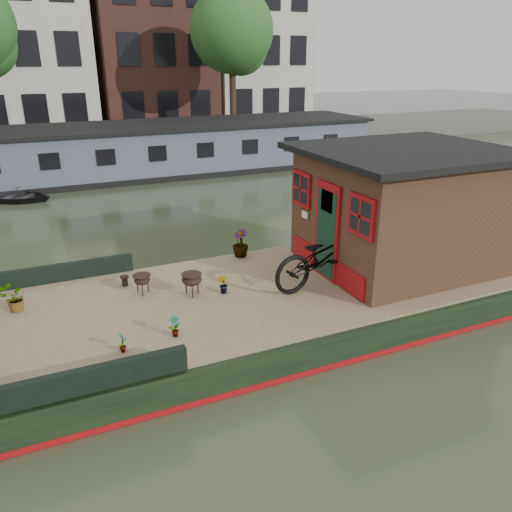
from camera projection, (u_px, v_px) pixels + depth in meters
name	position (u px, v px, depth m)	size (l,w,h in m)	color
ground	(305.00, 310.00, 10.01)	(120.00, 120.00, 0.00)	#353D27
houseboat_hull	(244.00, 310.00, 9.41)	(14.01, 4.02, 0.60)	black
houseboat_deck	(306.00, 281.00, 9.78)	(11.80, 3.80, 0.05)	#92805A
bow_bulwark	(23.00, 324.00, 7.79)	(3.00, 4.00, 0.35)	black
cabin	(402.00, 207.00, 10.15)	(4.00, 3.50, 2.42)	black
bicycle	(324.00, 256.00, 9.37)	(0.78, 2.24, 1.18)	black
potted_plant_a	(175.00, 326.00, 7.72)	(0.19, 0.13, 0.36)	maroon
potted_plant_b	(223.00, 284.00, 9.18)	(0.18, 0.15, 0.34)	brown
potted_plant_c	(14.00, 299.00, 8.49)	(0.42, 0.36, 0.46)	maroon
potted_plant_d	(240.00, 243.00, 10.84)	(0.34, 0.34, 0.62)	brown
potted_plant_e	(122.00, 343.00, 7.32)	(0.17, 0.11, 0.32)	#973D2C
brazier_front	(192.00, 284.00, 9.08)	(0.39, 0.39, 0.42)	black
brazier_rear	(142.00, 284.00, 9.14)	(0.35, 0.35, 0.38)	black
bollard_port	(125.00, 281.00, 9.51)	(0.17, 0.17, 0.19)	black
dinghy	(13.00, 192.00, 17.64)	(2.00, 2.79, 0.58)	black
far_houseboat	(147.00, 151.00, 21.54)	(20.40, 4.40, 2.11)	#4B5164
quay	(121.00, 142.00, 27.25)	(60.00, 6.00, 0.90)	#47443F
townhouse_row	(92.00, 3.00, 30.51)	(27.25, 8.00, 16.50)	brown
tree_right	(234.00, 34.00, 26.36)	(4.40, 4.40, 7.40)	#332316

